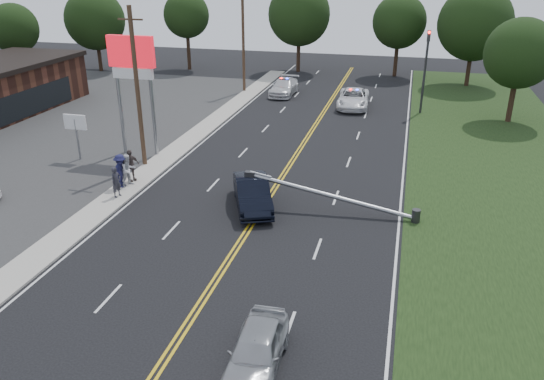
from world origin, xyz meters
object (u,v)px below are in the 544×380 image
(traffic_signal, at_px, (426,65))
(utility_pole_far, at_px, (243,41))
(pylon_sign, at_px, (132,67))
(bystander_c, at_px, (121,171))
(fallen_streetlight, at_px, (340,198))
(waiting_sedan, at_px, (257,350))
(bystander_b, at_px, (128,170))
(small_sign, at_px, (76,126))
(crashed_sedan, at_px, (252,193))
(emergency_a, at_px, (353,98))
(emergency_b, at_px, (284,87))
(utility_pole_mid, at_px, (137,89))
(bystander_d, at_px, (130,165))
(bystander_a, at_px, (116,182))

(traffic_signal, distance_m, utility_pole_far, 17.97)
(pylon_sign, relative_size, traffic_signal, 1.13)
(bystander_c, bearing_deg, traffic_signal, -38.53)
(pylon_sign, bearing_deg, bystander_c, -72.82)
(fallen_streetlight, relative_size, utility_pole_far, 0.94)
(fallen_streetlight, distance_m, waiting_sedan, 12.32)
(utility_pole_far, height_order, bystander_b, utility_pole_far)
(small_sign, bearing_deg, bystander_c, -35.65)
(crashed_sedan, distance_m, emergency_a, 23.03)
(crashed_sedan, bearing_deg, emergency_b, 76.76)
(fallen_streetlight, xyz_separation_m, utility_pole_mid, (-13.39, 4.00, 4.17))
(crashed_sedan, bearing_deg, pylon_sign, 124.59)
(utility_pole_far, distance_m, waiting_sedan, 40.44)
(traffic_signal, relative_size, bystander_d, 3.59)
(utility_pole_mid, relative_size, emergency_b, 1.85)
(traffic_signal, bearing_deg, bystander_c, -127.97)
(waiting_sedan, distance_m, bystander_b, 17.18)
(waiting_sedan, bearing_deg, bystander_a, 133.10)
(small_sign, height_order, traffic_signal, traffic_signal)
(emergency_a, relative_size, bystander_d, 3.00)
(pylon_sign, bearing_deg, emergency_a, 52.13)
(fallen_streetlight, distance_m, bystander_a, 12.49)
(bystander_d, bearing_deg, emergency_a, 6.33)
(emergency_b, bearing_deg, pylon_sign, -105.31)
(bystander_a, distance_m, bystander_c, 1.44)
(small_sign, height_order, emergency_a, small_sign)
(pylon_sign, relative_size, bystander_d, 4.08)
(waiting_sedan, height_order, bystander_a, bystander_a)
(emergency_b, bearing_deg, bystander_b, -97.31)
(small_sign, xyz_separation_m, crashed_sedan, (13.46, -4.37, -1.51))
(utility_pole_mid, bearing_deg, small_sign, 180.00)
(bystander_b, bearing_deg, bystander_a, -147.36)
(crashed_sedan, bearing_deg, waiting_sedan, -95.73)
(small_sign, relative_size, traffic_signal, 0.44)
(waiting_sedan, xyz_separation_m, bystander_d, (-11.73, 13.42, 0.39))
(emergency_b, xyz_separation_m, bystander_c, (-3.78, -25.47, 0.33))
(pylon_sign, relative_size, bystander_a, 4.54)
(utility_pole_far, relative_size, emergency_b, 1.85)
(bystander_d, bearing_deg, bystander_a, -137.56)
(pylon_sign, xyz_separation_m, bystander_c, (1.79, -5.80, -4.88))
(crashed_sedan, height_order, bystander_a, bystander_a)
(bystander_a, bearing_deg, small_sign, 64.40)
(bystander_c, bearing_deg, emergency_b, -9.01)
(fallen_streetlight, bearing_deg, traffic_signal, 79.41)
(utility_pole_far, distance_m, bystander_b, 25.84)
(small_sign, relative_size, bystander_b, 1.62)
(crashed_sedan, bearing_deg, bystander_d, 146.51)
(pylon_sign, xyz_separation_m, emergency_a, (12.82, 16.48, -5.18))
(waiting_sedan, xyz_separation_m, emergency_b, (-8.04, 37.94, 0.07))
(pylon_sign, xyz_separation_m, traffic_signal, (18.80, 16.00, -1.79))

